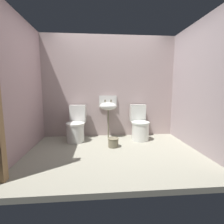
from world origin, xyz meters
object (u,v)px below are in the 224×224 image
Objects in this scene: sink at (108,106)px; bucket at (113,142)px; toilet_left at (76,126)px; toilet_right at (139,125)px.

bucket is (0.06, -0.67, -0.66)m from sink.
bucket is at bearing -85.12° from sink.
toilet_right is at bearing -173.70° from toilet_left.
sink reaches higher than bucket.
bucket is (-0.65, -0.48, -0.23)m from toilet_right.
sink is (-0.71, 0.19, 0.43)m from toilet_right.
sink is 4.47× the size of bucket.
toilet_left reaches higher than bucket.
toilet_right is 0.79× the size of sink.
sink is at bearing -14.51° from toilet_right.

